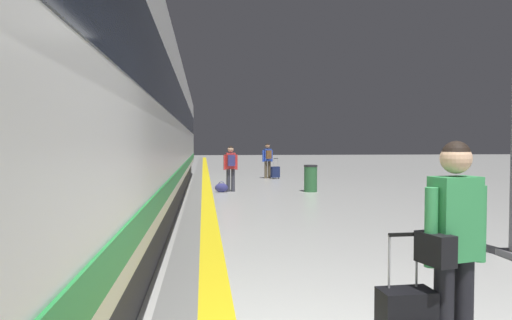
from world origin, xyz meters
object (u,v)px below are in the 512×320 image
waste_bin (311,178)px  passenger_near (231,164)px  high_speed_train (121,108)px  traveller_foreground (453,240)px  suitcase_mid (275,172)px  passenger_mid (268,158)px  duffel_bag_near (221,188)px

waste_bin → passenger_near: bearing=172.4°
high_speed_train → passenger_near: high_speed_train is taller
traveller_foreground → suitcase_mid: (1.55, 17.89, -0.65)m
passenger_near → passenger_mid: bearing=69.9°
high_speed_train → duffel_bag_near: 5.30m
high_speed_train → passenger_near: size_ratio=18.00×
high_speed_train → passenger_near: bearing=55.2°
high_speed_train → passenger_mid: size_ratio=17.17×
passenger_near → passenger_mid: (2.06, 5.65, 0.04)m
duffel_bag_near → waste_bin: (3.01, -0.21, 0.30)m
traveller_foreground → suitcase_mid: traveller_foreground is taller
passenger_mid → waste_bin: 6.06m
passenger_mid → passenger_near: bearing=-110.1°
suitcase_mid → waste_bin: bearing=-86.9°
passenger_mid → suitcase_mid: bearing=-40.2°
high_speed_train → passenger_near: (2.88, 4.15, -1.58)m
duffel_bag_near → traveller_foreground: bearing=-84.7°
traveller_foreground → duffel_bag_near: 12.44m
traveller_foreground → waste_bin: size_ratio=1.83×
duffel_bag_near → suitcase_mid: bearing=64.0°
duffel_bag_near → waste_bin: size_ratio=0.48×
passenger_mid → suitcase_mid: passenger_mid is taller
suitcase_mid → passenger_near: bearing=-113.8°
passenger_near → duffel_bag_near: 0.85m
high_speed_train → waste_bin: high_speed_train is taller
passenger_mid → suitcase_mid: size_ratio=1.71×
traveller_foreground → passenger_near: traveller_foreground is taller
traveller_foreground → waste_bin: traveller_foreground is taller
suitcase_mid → duffel_bag_near: bearing=-116.0°
duffel_bag_near → passenger_near: bearing=24.8°
duffel_bag_near → passenger_mid: size_ratio=0.27×
high_speed_train → passenger_mid: bearing=63.2°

